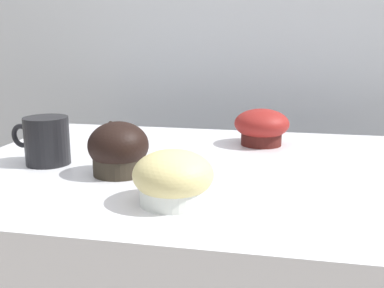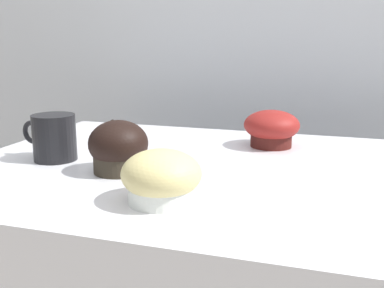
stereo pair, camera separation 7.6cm
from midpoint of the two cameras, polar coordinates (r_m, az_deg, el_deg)
wall_back at (r=1.37m, az=7.03°, el=3.04°), size 3.20×0.10×1.80m
muffin_front_center at (r=0.61m, az=-5.97°, el=-4.44°), size 0.11×0.11×0.07m
muffin_back_left at (r=0.75m, az=-12.19°, el=-0.77°), size 0.10×0.10×0.09m
muffin_back_right at (r=0.94m, az=6.57°, el=2.18°), size 0.11×0.11×0.08m
coffee_cup at (r=0.85m, az=-20.50°, el=0.52°), size 0.12×0.08×0.08m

